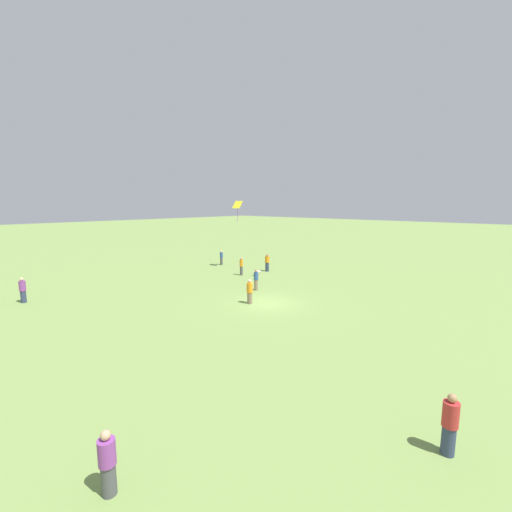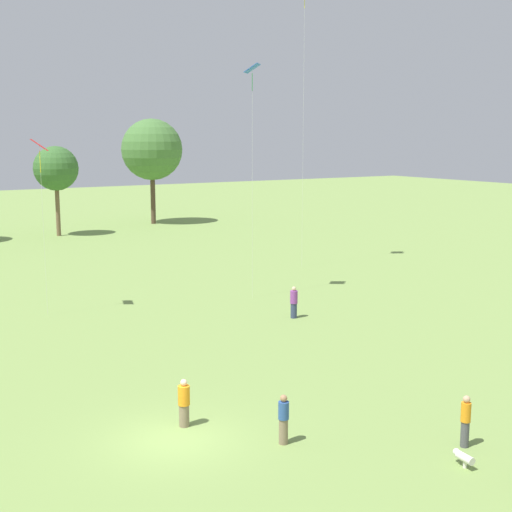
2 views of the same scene
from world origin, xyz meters
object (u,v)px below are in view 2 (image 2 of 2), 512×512
person_6 (294,302)px  person_7 (465,421)px  person_1 (284,419)px  person_4 (184,403)px  kite_0 (40,150)px  dog_0 (463,457)px  kite_2 (252,78)px

person_6 → person_7: size_ratio=1.02×
person_1 → person_4: person_4 is taller
person_1 → person_7: size_ratio=0.97×
person_7 → kite_0: size_ratio=0.18×
dog_0 → person_7: bearing=45.1°
person_6 → kite_0: 16.46m
person_1 → dog_0: bearing=81.5°
person_4 → person_7: person_7 is taller
person_6 → person_4: bearing=70.3°
person_1 → person_7: person_7 is taller
person_4 → person_7: bearing=43.2°
dog_0 → person_6: bearing=76.0°
kite_0 → person_4: bearing=-117.7°
person_1 → person_7: (4.94, -3.34, 0.04)m
person_1 → person_6: bearing=-175.7°
person_1 → kite_0: 23.22m
kite_0 → kite_2: 13.26m
person_7 → dog_0: (-1.15, -0.98, -0.58)m
person_6 → kite_2: bearing=-68.3°
person_6 → dog_0: (-6.02, -17.87, -0.57)m
person_4 → person_7: (7.11, -6.38, 0.05)m
kite_0 → kite_2: size_ratio=0.69×
person_1 → person_7: bearing=96.2°
person_1 → kite_2: (10.54, 19.21, 12.75)m
person_4 → dog_0: person_4 is taller
person_6 → person_1: bearing=83.1°
person_4 → person_6: person_6 is taller
person_1 → person_6: 16.73m
person_4 → dog_0: (5.96, -7.37, -0.53)m
person_6 → dog_0: person_6 is taller
person_4 → kite_0: bearing=174.0°
person_4 → kite_2: bearing=136.9°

